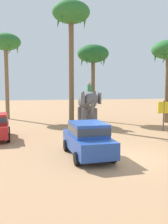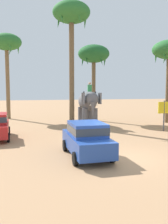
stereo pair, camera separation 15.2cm
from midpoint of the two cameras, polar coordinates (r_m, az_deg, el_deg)
The scene contains 7 objects.
ground_plane at distance 12.10m, azimuth 8.05°, elevation -10.51°, with size 120.00×120.00×0.00m, color tan.
car_sedan_foreground at distance 11.94m, azimuth 1.00°, elevation -6.08°, with size 1.98×4.15×1.70m.
elephant_with_mahout at distance 21.84m, azimuth 1.16°, elevation 2.02°, with size 1.64×3.87×3.88m.
palm_tree_behind_elephant at distance 28.33m, azimuth -17.56°, elevation 14.78°, with size 3.20×3.20×9.22m.
palm_tree_left_of_road at distance 22.06m, azimuth -2.76°, elevation 21.23°, with size 3.20×3.20×10.64m.
palm_tree_far_back at distance 25.42m, azimuth 2.46°, elevation 13.03°, with size 3.20×3.20×7.76m.
signboard_yellow at distance 19.92m, azimuth 18.48°, elevation 0.52°, with size 1.00×0.10×2.40m.
Camera 2 is at (-4.07, -10.88, 3.34)m, focal length 38.97 mm.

